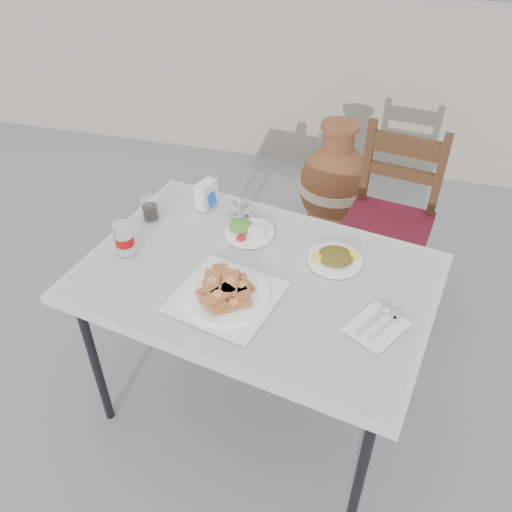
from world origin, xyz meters
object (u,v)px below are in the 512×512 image
(soda_can, at_px, (124,239))
(napkin_holder, at_px, (206,195))
(terracotta_urn, at_px, (334,185))
(salad_chopped_plate, at_px, (335,258))
(cola_glass, at_px, (150,209))
(chair, at_px, (388,221))
(condiment_caddy, at_px, (242,211))
(cafe_table, at_px, (256,285))
(pide_plate, at_px, (226,290))
(salad_rice_plate, at_px, (249,230))

(soda_can, height_order, napkin_holder, soda_can)
(terracotta_urn, bearing_deg, salad_chopped_plate, -83.26)
(salad_chopped_plate, xyz_separation_m, cola_glass, (-0.81, 0.09, 0.03))
(chair, bearing_deg, cola_glass, -136.96)
(salad_chopped_plate, distance_m, cola_glass, 0.82)
(soda_can, bearing_deg, napkin_holder, 62.31)
(salad_chopped_plate, distance_m, condiment_caddy, 0.48)
(condiment_caddy, bearing_deg, terracotta_urn, 75.05)
(soda_can, relative_size, chair, 0.14)
(cafe_table, distance_m, terracotta_urn, 1.48)
(soda_can, height_order, cola_glass, soda_can)
(cafe_table, relative_size, terracotta_urn, 1.91)
(cafe_table, distance_m, cola_glass, 0.59)
(cafe_table, bearing_deg, terracotta_urn, 84.83)
(pide_plate, relative_size, cola_glass, 4.23)
(napkin_holder, bearing_deg, soda_can, -97.75)
(chair, bearing_deg, soda_can, -128.20)
(salad_chopped_plate, bearing_deg, condiment_caddy, 154.82)
(cafe_table, distance_m, condiment_caddy, 0.40)
(condiment_caddy, bearing_deg, pide_plate, -80.52)
(soda_can, distance_m, napkin_holder, 0.44)
(pide_plate, distance_m, terracotta_urn, 1.65)
(cafe_table, distance_m, napkin_holder, 0.52)
(cafe_table, height_order, cola_glass, cola_glass)
(cafe_table, distance_m, salad_rice_plate, 0.27)
(salad_chopped_plate, height_order, cola_glass, cola_glass)
(napkin_holder, xyz_separation_m, terracotta_urn, (0.45, 1.03, -0.51))
(cafe_table, height_order, pide_plate, pide_plate)
(cafe_table, xyz_separation_m, chair, (0.48, 0.90, -0.24))
(cafe_table, bearing_deg, chair, 62.16)
(soda_can, bearing_deg, terracotta_urn, 65.15)
(soda_can, bearing_deg, condiment_caddy, 43.81)
(cola_glass, relative_size, terracotta_urn, 0.13)
(pide_plate, height_order, terracotta_urn, pide_plate)
(condiment_caddy, height_order, terracotta_urn, condiment_caddy)
(cafe_table, xyz_separation_m, salad_chopped_plate, (0.28, 0.15, 0.07))
(pide_plate, distance_m, salad_rice_plate, 0.39)
(napkin_holder, height_order, condiment_caddy, napkin_holder)
(pide_plate, relative_size, napkin_holder, 3.51)
(chair, height_order, terracotta_urn, chair)
(pide_plate, relative_size, salad_rice_plate, 2.05)
(terracotta_urn, bearing_deg, salad_rice_plate, -100.67)
(pide_plate, relative_size, salad_chopped_plate, 1.98)
(salad_chopped_plate, bearing_deg, cola_glass, 173.65)
(chair, bearing_deg, condiment_caddy, -129.30)
(chair, bearing_deg, pide_plate, -107.77)
(pide_plate, bearing_deg, soda_can, 162.62)
(pide_plate, height_order, salad_rice_plate, pide_plate)
(soda_can, height_order, condiment_caddy, soda_can)
(cafe_table, height_order, chair, chair)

